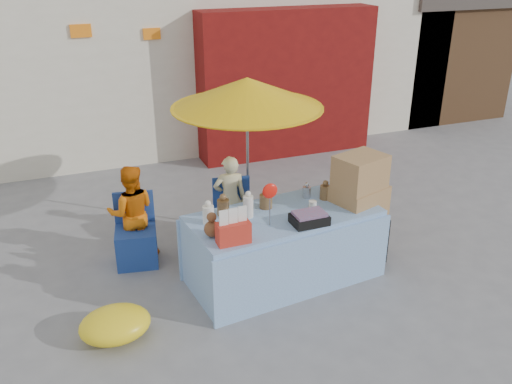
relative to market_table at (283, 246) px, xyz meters
name	(u,v)px	position (x,y,z in m)	size (l,w,h in m)	color
ground	(258,298)	(-0.42, -0.28, -0.43)	(80.00, 80.00, 0.00)	slate
market_table	(283,246)	(0.00, 0.00, 0.00)	(2.27, 1.25, 1.32)	#97C3F2
chair_left	(137,243)	(-1.50, 0.97, -0.17)	(0.56, 0.55, 0.85)	navy
chair_right	(234,226)	(-0.25, 0.97, -0.17)	(0.56, 0.55, 0.85)	navy
vendor_orange	(132,213)	(-1.51, 1.11, 0.17)	(0.59, 0.46, 1.21)	orange
vendor_beige	(230,199)	(-0.26, 1.11, 0.15)	(0.42, 0.28, 1.16)	beige
umbrella	(247,93)	(0.04, 1.26, 1.46)	(1.90, 1.90, 2.09)	gray
box_stack	(357,215)	(0.95, 0.00, 0.22)	(0.76, 0.68, 1.40)	black
tarp_bundle	(115,324)	(-1.96, -0.38, -0.27)	(0.70, 0.56, 0.31)	yellow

